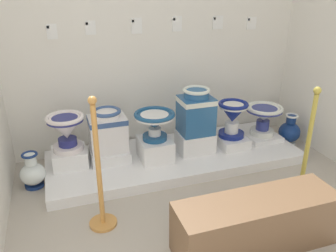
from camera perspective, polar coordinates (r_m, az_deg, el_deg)
The scene contains 26 objects.
ground_plane at distance 2.72m, azimuth 11.69°, elevation -19.48°, with size 5.24×5.40×0.02m, color #B2A899.
wall_back at distance 3.80m, azimuth -1.54°, elevation 18.05°, with size 3.44×0.06×2.95m, color white.
display_platform at distance 3.72m, azimuth 1.15°, elevation -5.14°, with size 2.64×0.97×0.10m, color white.
plinth_block_squat_floral at distance 3.57m, azimuth -15.90°, elevation -4.96°, with size 0.33×0.31×0.16m, color white.
antique_toilet_squat_floral at distance 3.44m, azimuth -16.45°, elevation -0.42°, with size 0.36×0.36×0.36m.
plinth_block_leftmost at distance 3.61m, azimuth -9.60°, elevation -4.57°, with size 0.39×0.37×0.11m, color white.
antique_toilet_leftmost at distance 3.49m, azimuth -9.90°, elevation -0.53°, with size 0.37×0.28×0.43m.
plinth_block_pale_glazed at distance 3.54m, azimuth -2.15°, elevation -3.79°, with size 0.32×0.35×0.22m, color white.
antique_toilet_pale_glazed at distance 3.41m, azimuth -2.23°, elevation 0.86°, with size 0.41×0.41×0.29m.
plinth_block_slender_white at distance 3.71m, azimuth 4.46°, elevation -2.56°, with size 0.37×0.30×0.21m, color white.
antique_toilet_slender_white at distance 3.57m, azimuth 4.63°, elevation 2.58°, with size 0.34×0.31×0.48m.
plinth_block_tall_cobalt at distance 3.91m, azimuth 10.27°, elevation -2.31°, with size 0.31×0.39×0.11m, color white.
antique_toilet_tall_cobalt at distance 3.80m, azimuth 10.59°, elevation 1.83°, with size 0.32×0.32×0.39m.
plinth_block_broad_patterned at distance 4.15m, azimuth 15.12°, elevation -1.65°, with size 0.38×0.36×0.05m, color white.
antique_toilet_broad_patterned at distance 4.05m, azimuth 15.50°, elevation 1.76°, with size 0.41×0.41×0.34m.
info_placard_first at distance 3.61m, azimuth -18.61°, elevation 14.55°, with size 0.10×0.01×0.14m.
info_placard_second at distance 3.63m, azimuth -12.67°, elevation 15.54°, with size 0.10×0.01×0.13m.
info_placard_third at distance 3.71m, azimuth -5.21°, elevation 16.14°, with size 0.11×0.01×0.16m.
info_placard_fourth at distance 3.84m, azimuth 1.49°, elevation 16.52°, with size 0.11×0.01×0.16m.
info_placard_fifth at distance 4.02m, azimuth 8.19°, elevation 16.55°, with size 0.12×0.01×0.14m.
info_placard_sixth at distance 4.23m, azimuth 13.59°, elevation 16.16°, with size 0.12×0.01×0.14m.
decorative_vase_companion at distance 3.49m, azimuth -21.42°, elevation -7.19°, with size 0.23×0.23×0.35m.
decorative_vase_corner at distance 4.30m, azimuth 19.39°, elevation -0.84°, with size 0.25×0.25×0.37m.
stanchion_post_near_left at distance 2.71m, azimuth -11.17°, elevation -9.47°, with size 0.22×0.22×1.08m.
stanchion_post_near_right at distance 3.29m, azimuth 21.50°, elevation -6.21°, with size 0.27×0.27×1.02m.
museum_bench at distance 2.64m, azimuth 14.34°, elevation -15.27°, with size 1.20×0.36×0.40m, color brown.
Camera 1 is at (0.50, -0.99, 1.81)m, focal length 36.99 mm.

